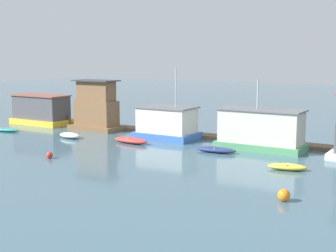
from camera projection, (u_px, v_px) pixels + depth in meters
ground_plane at (173, 139)px, 45.28m from camera, size 200.00×200.00×0.00m
dock_walkway at (186, 134)px, 47.39m from camera, size 51.00×1.77×0.30m
houseboat_yellow at (41, 110)px, 55.03m from camera, size 7.23×3.53×3.47m
houseboat_brown at (96, 109)px, 50.63m from camera, size 5.69×3.32×5.41m
houseboat_blue at (167, 123)px, 45.27m from camera, size 5.93×3.81×6.80m
houseboat_green at (261, 130)px, 39.99m from camera, size 7.48×3.24×6.01m
dinghy_teal at (5, 130)px, 49.83m from camera, size 3.70×1.85×0.39m
dinghy_white at (70, 135)px, 45.80m from camera, size 2.78×1.69×0.53m
dinghy_red at (131, 140)px, 43.02m from camera, size 3.83×1.49×0.55m
dinghy_navy at (216, 150)px, 38.90m from camera, size 3.60×1.54×0.46m
dinghy_yellow at (287, 167)px, 32.87m from camera, size 2.91×1.76×0.47m
mooring_post_near_right at (69, 120)px, 54.14m from camera, size 0.32×0.32×1.22m
buoy_red at (50, 155)px, 36.67m from camera, size 0.50×0.50×0.50m
buoy_orange at (284, 195)px, 25.76m from camera, size 0.69×0.69×0.69m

